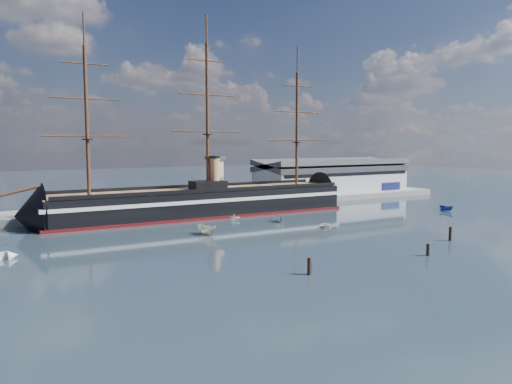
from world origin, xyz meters
TOP-DOWN VIEW (x-y plane):
  - ground at (0.00, 40.00)m, footprint 600.00×600.00m
  - quay at (10.00, 76.00)m, footprint 180.00×18.00m
  - warehouse at (58.00, 80.00)m, footprint 63.00×21.00m
  - quay_tower at (3.00, 73.00)m, footprint 5.00×5.00m
  - warship at (-9.64, 60.00)m, footprint 113.02×17.82m
  - motorboat_a at (-19.74, 32.08)m, footprint 7.60×3.76m
  - motorboat_b at (10.83, 25.84)m, footprint 2.57×3.42m
  - motorboat_c at (5.30, 39.14)m, footprint 5.51×3.03m
  - motorboat_d at (-3.71, 48.00)m, footprint 5.47×5.13m
  - motorboat_f at (62.03, 29.61)m, footprint 5.63×2.56m
  - piling_near_left at (-20.94, -8.44)m, footprint 0.64×0.64m
  - piling_near_mid at (6.70, -9.27)m, footprint 0.64×0.64m
  - piling_near_right at (22.77, -1.93)m, footprint 0.64×0.64m

SIDE VIEW (x-z plane):
  - ground at x=0.00m, z-range 0.00..0.00m
  - quay at x=10.00m, z-range -1.00..1.00m
  - motorboat_a at x=-19.74m, z-range -1.45..1.45m
  - motorboat_b at x=10.83m, z-range -0.74..0.74m
  - motorboat_c at x=5.30m, z-range -1.04..1.04m
  - motorboat_d at x=-3.71m, z-range -0.96..0.96m
  - motorboat_f at x=62.03m, z-range -1.09..1.09m
  - piling_near_left at x=-20.94m, z-range -1.77..1.77m
  - piling_near_mid at x=6.70m, z-range -1.50..1.50m
  - piling_near_right at x=22.77m, z-range -1.89..1.89m
  - warship at x=-9.64m, z-range -22.93..31.01m
  - warehouse at x=58.00m, z-range 2.18..13.78m
  - quay_tower at x=3.00m, z-range 2.25..17.25m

